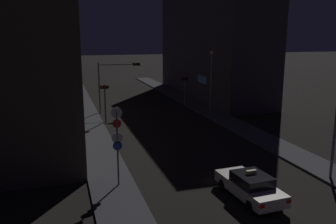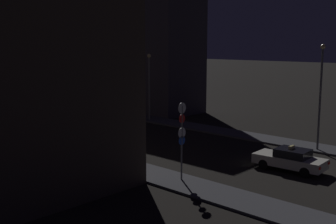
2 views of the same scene
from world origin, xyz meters
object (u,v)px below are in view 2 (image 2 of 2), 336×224
object	(u,v)px
traffic_light_overhead	(42,86)
traffic_light_right_kerb	(108,93)
street_lamp_far_block	(149,80)
traffic_light_left_kerb	(55,106)
sign_pole_left	(182,134)
street_lamp_near_block	(321,90)
taxi	(290,159)

from	to	relation	value
traffic_light_overhead	traffic_light_right_kerb	xyz separation A→B (m)	(8.48, 0.80, -1.44)
traffic_light_overhead	street_lamp_far_block	distance (m)	10.54
traffic_light_left_kerb	sign_pole_left	distance (m)	15.33
traffic_light_overhead	street_lamp_far_block	xyz separation A→B (m)	(9.46, -4.63, 0.18)
traffic_light_right_kerb	street_lamp_near_block	distance (m)	23.62
traffic_light_overhead	sign_pole_left	size ratio (longest dim) A/B	1.24
taxi	sign_pole_left	bearing A→B (deg)	151.20
traffic_light_overhead	street_lamp_far_block	size ratio (longest dim) A/B	0.83
taxi	traffic_light_left_kerb	world-z (taller)	traffic_light_left_kerb
traffic_light_right_kerb	street_lamp_far_block	size ratio (longest dim) A/B	0.53
street_lamp_near_block	traffic_light_left_kerb	bearing A→B (deg)	121.92
traffic_light_right_kerb	street_lamp_far_block	bearing A→B (deg)	-79.72
taxi	street_lamp_near_block	distance (m)	7.18
taxi	traffic_light_left_kerb	bearing A→B (deg)	105.38
traffic_light_left_kerb	taxi	bearing A→B (deg)	-74.62
taxi	street_lamp_near_block	xyz separation A→B (m)	(5.97, 0.90, 3.89)
traffic_light_left_kerb	sign_pole_left	world-z (taller)	sign_pole_left
traffic_light_left_kerb	street_lamp_far_block	size ratio (longest dim) A/B	0.57
taxi	street_lamp_far_block	distance (m)	20.22
traffic_light_left_kerb	street_lamp_near_block	xyz separation A→B (m)	(11.14, -17.89, 1.88)
traffic_light_left_kerb	sign_pole_left	bearing A→B (deg)	-94.53
taxi	street_lamp_near_block	bearing A→B (deg)	8.61
traffic_light_overhead	traffic_light_left_kerb	distance (m)	5.29
traffic_light_right_kerb	sign_pole_left	distance (m)	23.84
sign_pole_left	street_lamp_near_block	world-z (taller)	street_lamp_near_block
traffic_light_overhead	sign_pole_left	world-z (taller)	traffic_light_overhead
street_lamp_far_block	traffic_light_overhead	bearing A→B (deg)	153.92
street_lamp_near_block	street_lamp_far_block	xyz separation A→B (m)	(0.07, 18.08, -0.41)
traffic_light_overhead	traffic_light_right_kerb	world-z (taller)	traffic_light_overhead
traffic_light_overhead	street_lamp_near_block	distance (m)	24.59
traffic_light_right_kerb	traffic_light_left_kerb	bearing A→B (deg)	-151.14
taxi	traffic_light_right_kerb	xyz separation A→B (m)	(5.05, 24.42, 1.87)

